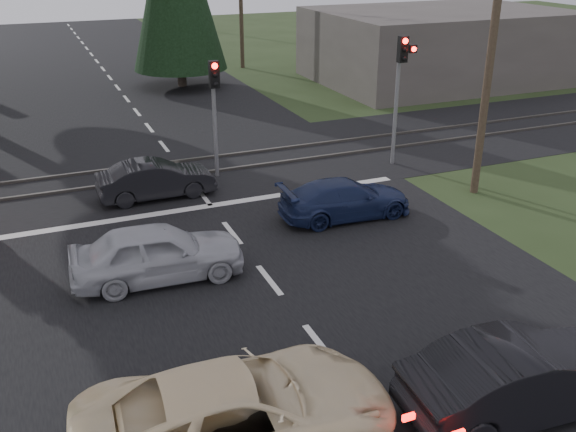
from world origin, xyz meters
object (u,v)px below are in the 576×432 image
traffic_signal_right (401,76)px  cream_coupe (238,412)px  utility_pole_near (492,48)px  dark_car_far (156,180)px  traffic_signal_center (215,99)px  silver_car (158,253)px  blue_sedan (345,199)px  dark_hatchback (523,377)px

traffic_signal_right → cream_coupe: 15.56m
utility_pole_near → dark_car_far: 11.31m
traffic_signal_center → cream_coupe: 13.43m
traffic_signal_center → silver_car: traffic_signal_center is taller
traffic_signal_right → silver_car: bearing=-152.1°
traffic_signal_right → silver_car: (-10.05, -5.33, -2.59)m
cream_coupe → blue_sedan: (6.04, 7.92, -0.15)m
silver_car → utility_pole_near: bearing=-77.2°
traffic_signal_right → utility_pole_near: (0.95, -3.47, 1.41)m
blue_sedan → dark_car_far: 6.23m
traffic_signal_center → dark_hatchback: traffic_signal_center is taller
traffic_signal_center → utility_pole_near: (7.50, -4.68, 1.92)m
traffic_signal_center → blue_sedan: traffic_signal_center is taller
dark_car_far → traffic_signal_center: bearing=-66.1°
traffic_signal_right → cream_coupe: bearing=-130.9°
traffic_signal_right → blue_sedan: (-4.01, -3.68, -2.72)m
utility_pole_near → cream_coupe: size_ratio=1.70×
utility_pole_near → dark_hatchback: 11.71m
cream_coupe → blue_sedan: bearing=-34.4°
dark_hatchback → traffic_signal_center: bearing=9.5°
cream_coupe → utility_pole_near: bearing=-50.6°
cream_coupe → silver_car: 6.27m
blue_sedan → dark_car_far: size_ratio=1.09×
traffic_signal_right → cream_coupe: traffic_signal_right is taller
utility_pole_near → cream_coupe: utility_pole_near is taller
cream_coupe → dark_hatchback: 5.04m
utility_pole_near → traffic_signal_center: bearing=148.0°
cream_coupe → dark_car_far: bearing=-2.4°
traffic_signal_center → silver_car: size_ratio=0.97×
utility_pole_near → silver_car: 11.85m
dark_hatchback → dark_car_far: size_ratio=1.19×
dark_hatchback → dark_car_far: dark_hatchback is taller
traffic_signal_center → dark_hatchback: 14.09m
traffic_signal_right → dark_car_far: bearing=179.3°
utility_pole_near → cream_coupe: (-11.00, -8.12, -3.99)m
dark_car_far → silver_car: bearing=168.1°
dark_car_far → cream_coupe: bearing=174.1°
utility_pole_near → silver_car: size_ratio=2.13×
traffic_signal_right → traffic_signal_center: 6.68m
utility_pole_near → silver_car: utility_pole_near is taller
blue_sedan → dark_car_far: (-4.95, 3.79, 0.03)m
traffic_signal_right → dark_car_far: size_ratio=1.26×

